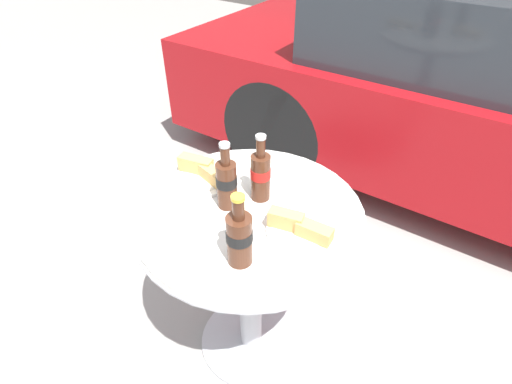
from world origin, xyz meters
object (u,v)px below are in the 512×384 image
bistro_table (250,253)px  cola_bottle_left (239,237)px  cola_bottle_right (227,182)px  lunch_plate_near (206,173)px  lunch_plate_far (300,229)px  cola_bottle_center (260,175)px

bistro_table → cola_bottle_left: 0.37m
cola_bottle_right → lunch_plate_near: bearing=153.5°
cola_bottle_left → cola_bottle_right: 0.25m
lunch_plate_far → lunch_plate_near: bearing=171.2°
lunch_plate_far → cola_bottle_left: bearing=-114.6°
bistro_table → cola_bottle_right: size_ratio=3.24×
lunch_plate_near → lunch_plate_far: bearing=-8.8°
cola_bottle_right → cola_bottle_left: bearing=-44.6°
bistro_table → lunch_plate_near: lunch_plate_near is taller
bistro_table → cola_bottle_center: cola_bottle_center is taller
bistro_table → cola_bottle_right: cola_bottle_right is taller
cola_bottle_right → lunch_plate_far: cola_bottle_right is taller
bistro_table → cola_bottle_center: size_ratio=3.20×
cola_bottle_right → lunch_plate_far: size_ratio=1.12×
cola_bottle_right → bistro_table: bearing=14.9°
cola_bottle_center → bistro_table: bearing=-84.0°
cola_bottle_center → lunch_plate_near: (-0.22, -0.02, -0.07)m
bistro_table → lunch_plate_far: 0.29m
cola_bottle_left → cola_bottle_right: size_ratio=0.98×
cola_bottle_center → lunch_plate_near: 0.24m
cola_bottle_left → cola_bottle_center: 0.29m
cola_bottle_right → cola_bottle_center: bearing=55.1°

